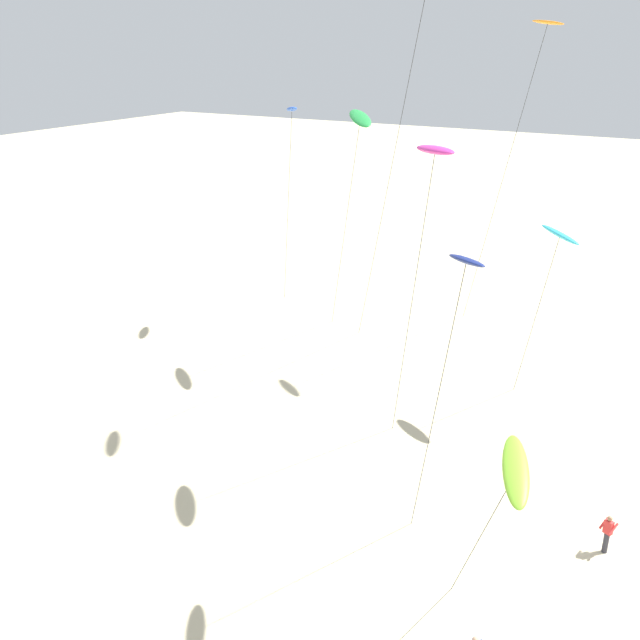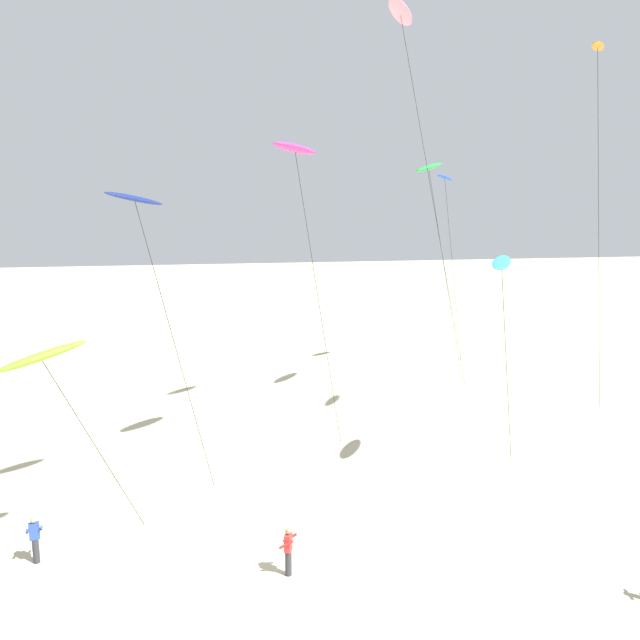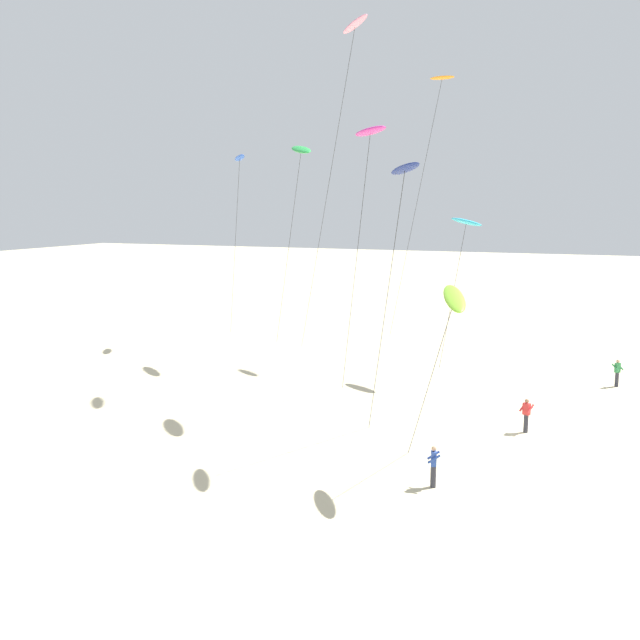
{
  "view_description": "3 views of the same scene",
  "coord_description": "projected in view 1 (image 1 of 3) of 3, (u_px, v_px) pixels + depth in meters",
  "views": [
    {
      "loc": [
        -26.59,
        -1.02,
        18.8
      ],
      "look_at": [
        0.5,
        14.24,
        6.54
      ],
      "focal_mm": 40.46,
      "sensor_mm": 36.0,
      "label": 1
    },
    {
      "loc": [
        -4.14,
        -17.53,
        11.82
      ],
      "look_at": [
        2.71,
        12.96,
        6.33
      ],
      "focal_mm": 33.86,
      "sensor_mm": 36.0,
      "label": 2
    },
    {
      "loc": [
        -35.65,
        -2.59,
        10.9
      ],
      "look_at": [
        2.61,
        12.74,
        4.2
      ],
      "focal_mm": 40.09,
      "sensor_mm": 36.0,
      "label": 3
    }
  ],
  "objects": [
    {
      "name": "kite_lime",
      "position": [
        515.0,
        471.0,
        20.4
      ],
      "size": [
        4.13,
        3.21,
        7.87
      ],
      "color": "#8CD833",
      "rests_on": "ground"
    },
    {
      "name": "kite_magenta",
      "position": [
        435.0,
        152.0,
        28.38
      ],
      "size": [
        4.19,
        3.89,
        14.9
      ],
      "color": "#D8339E",
      "rests_on": "ground"
    },
    {
      "name": "kite_flyer_nearest",
      "position": [
        607.0,
        533.0,
        27.88
      ],
      "size": [
        0.68,
        0.7,
        1.67
      ],
      "color": "#33333D",
      "rests_on": "ground"
    },
    {
      "name": "kite_navy",
      "position": [
        465.0,
        265.0,
        22.28
      ],
      "size": [
        3.72,
        3.34,
        12.72
      ],
      "color": "navy",
      "rests_on": "ground"
    },
    {
      "name": "kite_cyan",
      "position": [
        560.0,
        236.0,
        35.07
      ],
      "size": [
        3.24,
        3.18,
        10.23
      ],
      "color": "#33BFE0",
      "rests_on": "ground"
    },
    {
      "name": "ground_plane",
      "position": [
        623.0,
        539.0,
        28.91
      ],
      "size": [
        260.0,
        260.0,
        0.0
      ],
      "primitive_type": "plane",
      "color": "beige"
    },
    {
      "name": "kite_orange",
      "position": [
        545.0,
        32.0,
        38.16
      ],
      "size": [
        6.75,
        6.3,
        19.73
      ],
      "color": "orange",
      "rests_on": "ground"
    },
    {
      "name": "kite_blue",
      "position": [
        292.0,
        112.0,
        46.57
      ],
      "size": [
        4.37,
        3.9,
        14.75
      ],
      "color": "blue",
      "rests_on": "ground"
    },
    {
      "name": "kite_green",
      "position": [
        360.0,
        119.0,
        39.89
      ],
      "size": [
        6.33,
        5.7,
        15.14
      ],
      "color": "green",
      "rests_on": "ground"
    }
  ]
}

